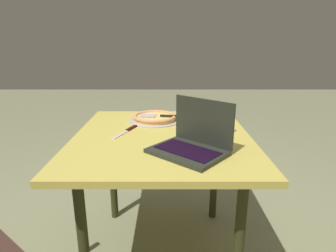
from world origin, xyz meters
The scene contains 7 objects.
ground_plane centered at (0.00, 0.00, 0.00)m, with size 12.00×12.00×0.00m, color #797B59.
dining_table centered at (0.00, 0.00, 0.68)m, with size 1.07×0.96×0.77m.
laptop centered at (0.24, 0.15, 0.82)m, with size 0.40×0.41×0.24m.
pizza_plate centered at (-0.12, 0.30, 0.78)m, with size 0.25×0.25×0.04m.
pizza_tray centered at (-0.29, -0.05, 0.79)m, with size 0.33×0.33×0.04m.
table_knife centered at (-0.07, -0.20, 0.77)m, with size 0.23×0.11×0.01m.
drink_cup centered at (-0.42, 0.27, 0.82)m, with size 0.08×0.08×0.09m.
Camera 1 is at (1.47, 0.03, 1.27)m, focal length 30.29 mm.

